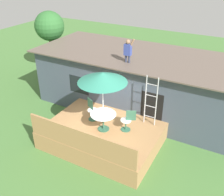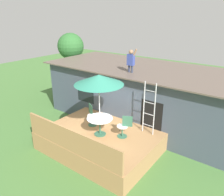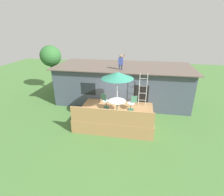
{
  "view_description": "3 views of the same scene",
  "coord_description": "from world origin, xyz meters",
  "px_view_note": "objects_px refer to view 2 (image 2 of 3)",
  "views": [
    {
      "loc": [
        4.59,
        -7.66,
        7.08
      ],
      "look_at": [
        -0.21,
        1.17,
        1.57
      ],
      "focal_mm": 41.38,
      "sensor_mm": 36.0,
      "label": 1
    },
    {
      "loc": [
        5.27,
        -6.26,
        5.5
      ],
      "look_at": [
        -0.14,
        1.01,
        2.0
      ],
      "focal_mm": 35.59,
      "sensor_mm": 36.0,
      "label": 2
    },
    {
      "loc": [
        1.49,
        -9.73,
        5.81
      ],
      "look_at": [
        -0.37,
        0.66,
        1.37
      ],
      "focal_mm": 27.84,
      "sensor_mm": 36.0,
      "label": 3
    }
  ],
  "objects_px": {
    "person_figure": "(131,59)",
    "backyard_tree": "(71,47)",
    "step_ladder": "(149,109)",
    "patio_table": "(100,122)",
    "patio_chair_right": "(124,127)",
    "patio_chair_left": "(92,115)",
    "patio_umbrella": "(99,80)"
  },
  "relations": [
    {
      "from": "step_ladder",
      "to": "backyard_tree",
      "type": "relative_size",
      "value": 0.53
    },
    {
      "from": "backyard_tree",
      "to": "patio_chair_left",
      "type": "bearing_deg",
      "value": -37.42
    },
    {
      "from": "patio_chair_right",
      "to": "patio_umbrella",
      "type": "bearing_deg",
      "value": -0.0
    },
    {
      "from": "patio_chair_left",
      "to": "backyard_tree",
      "type": "bearing_deg",
      "value": 171.11
    },
    {
      "from": "step_ladder",
      "to": "patio_chair_left",
      "type": "height_order",
      "value": "step_ladder"
    },
    {
      "from": "patio_chair_left",
      "to": "patio_chair_right",
      "type": "relative_size",
      "value": 1.0
    },
    {
      "from": "person_figure",
      "to": "backyard_tree",
      "type": "height_order",
      "value": "backyard_tree"
    },
    {
      "from": "step_ladder",
      "to": "patio_table",
      "type": "bearing_deg",
      "value": -139.44
    },
    {
      "from": "patio_umbrella",
      "to": "patio_chair_left",
      "type": "relative_size",
      "value": 2.76
    },
    {
      "from": "step_ladder",
      "to": "patio_chair_right",
      "type": "xyz_separation_m",
      "value": [
        -0.62,
        -0.85,
        -0.64
      ]
    },
    {
      "from": "patio_table",
      "to": "patio_chair_right",
      "type": "height_order",
      "value": "patio_chair_right"
    },
    {
      "from": "backyard_tree",
      "to": "step_ladder",
      "type": "bearing_deg",
      "value": -24.23
    },
    {
      "from": "patio_umbrella",
      "to": "person_figure",
      "type": "relative_size",
      "value": 2.29
    },
    {
      "from": "patio_umbrella",
      "to": "patio_chair_right",
      "type": "bearing_deg",
      "value": 26.13
    },
    {
      "from": "person_figure",
      "to": "backyard_tree",
      "type": "xyz_separation_m",
      "value": [
        -6.72,
        2.61,
        -0.32
      ]
    },
    {
      "from": "patio_table",
      "to": "person_figure",
      "type": "bearing_deg",
      "value": 92.92
    },
    {
      "from": "patio_table",
      "to": "patio_chair_right",
      "type": "xyz_separation_m",
      "value": [
        0.89,
        0.44,
        -0.13
      ]
    },
    {
      "from": "patio_chair_left",
      "to": "backyard_tree",
      "type": "distance_m",
      "value": 7.8
    },
    {
      "from": "patio_table",
      "to": "patio_chair_left",
      "type": "bearing_deg",
      "value": 151.48
    },
    {
      "from": "patio_table",
      "to": "step_ladder",
      "type": "bearing_deg",
      "value": 40.56
    },
    {
      "from": "patio_umbrella",
      "to": "step_ladder",
      "type": "distance_m",
      "value": 2.34
    },
    {
      "from": "person_figure",
      "to": "backyard_tree",
      "type": "distance_m",
      "value": 7.22
    },
    {
      "from": "patio_umbrella",
      "to": "patio_chair_right",
      "type": "xyz_separation_m",
      "value": [
        0.89,
        0.44,
        -1.89
      ]
    },
    {
      "from": "person_figure",
      "to": "patio_chair_right",
      "type": "xyz_separation_m",
      "value": [
        1.01,
        -2.01,
        -2.25
      ]
    },
    {
      "from": "patio_table",
      "to": "patio_chair_right",
      "type": "bearing_deg",
      "value": 26.13
    },
    {
      "from": "person_figure",
      "to": "patio_chair_left",
      "type": "relative_size",
      "value": 1.21
    },
    {
      "from": "patio_chair_left",
      "to": "backyard_tree",
      "type": "relative_size",
      "value": 0.22
    },
    {
      "from": "patio_umbrella",
      "to": "step_ladder",
      "type": "xyz_separation_m",
      "value": [
        1.51,
        1.29,
        -1.25
      ]
    },
    {
      "from": "person_figure",
      "to": "patio_chair_right",
      "type": "bearing_deg",
      "value": -63.18
    },
    {
      "from": "patio_chair_right",
      "to": "backyard_tree",
      "type": "distance_m",
      "value": 9.21
    },
    {
      "from": "person_figure",
      "to": "patio_chair_left",
      "type": "height_order",
      "value": "person_figure"
    },
    {
      "from": "backyard_tree",
      "to": "patio_chair_right",
      "type": "bearing_deg",
      "value": -30.81
    }
  ]
}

